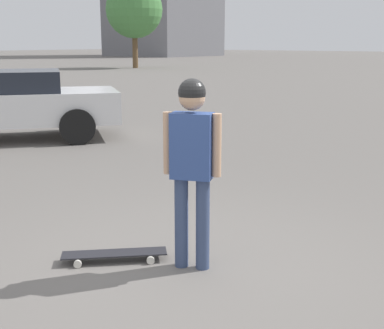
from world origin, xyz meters
name	(u,v)px	position (x,y,z in m)	size (l,w,h in m)	color
ground_plane	(192,267)	(0.00, 0.00, 0.00)	(220.00, 220.00, 0.00)	slate
person	(192,153)	(0.00, 0.00, 1.07)	(0.48, 0.33, 1.72)	#38476B
skateboard	(114,254)	(0.66, 0.35, 0.07)	(0.83, 0.84, 0.09)	#232328
car_parked_near	(4,103)	(7.14, -2.71, 0.78)	(4.33, 4.88, 1.44)	silver
tree_distant	(134,10)	(27.06, -27.15, 4.42)	(4.37, 4.37, 6.62)	brown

